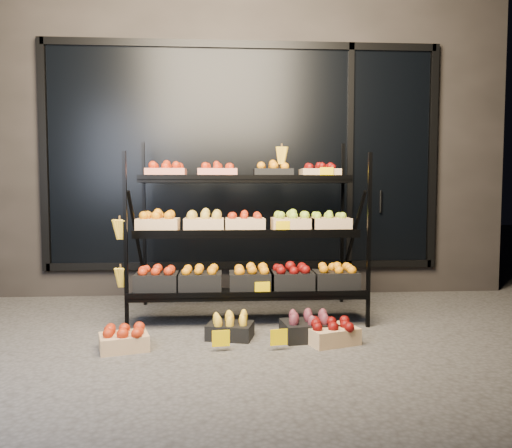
{
  "coord_description": "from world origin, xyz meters",
  "views": [
    {
      "loc": [
        -0.21,
        -3.98,
        1.19
      ],
      "look_at": [
        0.08,
        0.55,
        0.87
      ],
      "focal_mm": 35.0,
      "sensor_mm": 36.0,
      "label": 1
    }
  ],
  "objects": [
    {
      "name": "tag_floor_b",
      "position": [
        0.19,
        -0.4,
        0.06
      ],
      "size": [
        0.13,
        0.01,
        0.12
      ],
      "primitive_type": "cube",
      "color": "#F5C500",
      "rests_on": "ground"
    },
    {
      "name": "floor_crate_midleft",
      "position": [
        -0.17,
        -0.07,
        0.09
      ],
      "size": [
        0.4,
        0.34,
        0.19
      ],
      "rotation": [
        0.0,
        0.0,
        -0.24
      ],
      "color": "black",
      "rests_on": "ground"
    },
    {
      "name": "display_rack",
      "position": [
        -0.02,
        0.6,
        0.79
      ],
      "size": [
        2.18,
        1.02,
        1.71
      ],
      "color": "black",
      "rests_on": "ground"
    },
    {
      "name": "tag_floor_a",
      "position": [
        -0.24,
        -0.4,
        0.06
      ],
      "size": [
        0.13,
        0.01,
        0.12
      ],
      "primitive_type": "cube",
      "color": "#F5C500",
      "rests_on": "ground"
    },
    {
      "name": "floor_crate_right",
      "position": [
        0.46,
        -0.13,
        0.1
      ],
      "size": [
        0.45,
        0.36,
        0.21
      ],
      "rotation": [
        0.0,
        0.0,
        0.14
      ],
      "color": "black",
      "rests_on": "ground"
    },
    {
      "name": "floor_crate_midright",
      "position": [
        0.61,
        -0.25,
        0.09
      ],
      "size": [
        0.44,
        0.38,
        0.19
      ],
      "rotation": [
        0.0,
        0.0,
        0.34
      ],
      "color": "#D8B07C",
      "rests_on": "ground"
    },
    {
      "name": "building",
      "position": [
        0.0,
        2.59,
        1.75
      ],
      "size": [
        6.0,
        2.08,
        3.5
      ],
      "color": "#2D2826",
      "rests_on": "ground"
    },
    {
      "name": "ground",
      "position": [
        0.0,
        0.0,
        0.0
      ],
      "size": [
        24.0,
        24.0,
        0.0
      ],
      "primitive_type": "plane",
      "color": "#514F4C",
      "rests_on": "ground"
    },
    {
      "name": "floor_crate_left",
      "position": [
        -0.95,
        -0.31,
        0.09
      ],
      "size": [
        0.4,
        0.34,
        0.18
      ],
      "rotation": [
        0.0,
        0.0,
        0.3
      ],
      "color": "#D8B07C",
      "rests_on": "ground"
    }
  ]
}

